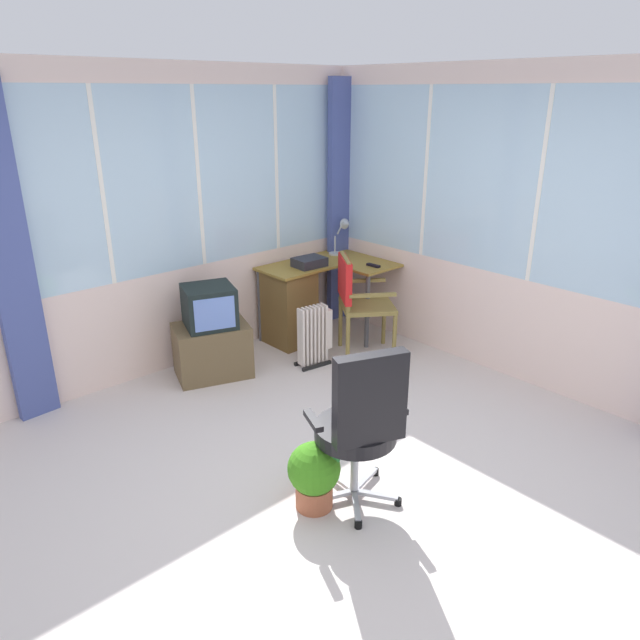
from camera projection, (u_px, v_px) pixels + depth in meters
name	position (u px, v px, depth m)	size (l,w,h in m)	color
ground	(341.00, 481.00, 3.93)	(5.33, 5.52, 0.06)	beige
north_window_panel	(156.00, 227.00, 5.02)	(4.33, 0.07, 2.63)	beige
east_window_panel	(535.00, 233.00, 4.81)	(0.07, 4.52, 2.63)	beige
curtain_north_left	(10.00, 260.00, 4.23)	(0.30, 0.07, 2.53)	#485597
curtain_corner	(340.00, 205.00, 6.24)	(0.30, 0.07, 2.53)	#485597
desk	(294.00, 302.00, 5.90)	(1.19, 0.92, 0.78)	olive
desk_lamp	(344.00, 231.00, 6.16)	(0.23, 0.20, 0.38)	#B2B7BC
tv_remote	(373.00, 265.00, 5.81)	(0.04, 0.15, 0.02)	black
paper_tray	(309.00, 262.00, 5.80)	(0.30, 0.23, 0.09)	#26272E
wooden_armchair	(354.00, 293.00, 5.51)	(0.67, 0.67, 0.98)	olive
office_chair	(362.00, 420.00, 3.43)	(0.63, 0.60, 1.07)	#B7B7BF
tv_on_stand	(211.00, 337.00, 5.20)	(0.75, 0.63, 0.84)	brown
space_heater	(315.00, 335.00, 5.43)	(0.36, 0.21, 0.58)	silver
potted_plant	(315.00, 472.00, 3.56)	(0.32, 0.32, 0.44)	#A65739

